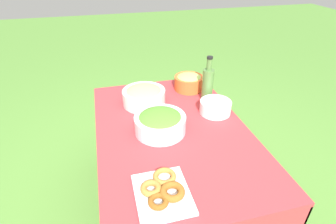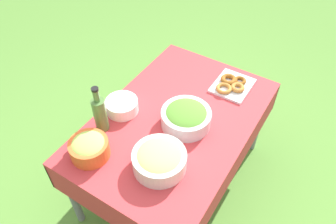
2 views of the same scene
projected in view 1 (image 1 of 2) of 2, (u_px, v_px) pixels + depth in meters
The scene contains 8 objects.
ground_plane at pixel (172, 205), 1.96m from camera, with size 14.00×14.00×0.00m, color #568C38.
picnic_table at pixel (172, 141), 1.64m from camera, with size 1.37×0.91×0.70m.
salad_bowl at pixel (160, 122), 1.54m from camera, with size 0.31×0.31×0.12m.
pasta_bowl at pixel (144, 95), 1.82m from camera, with size 0.30×0.30×0.13m.
donut_platter at pixel (163, 191), 1.16m from camera, with size 0.29×0.24×0.05m.
plate_stack at pixel (215, 107), 1.74m from camera, with size 0.21×0.21×0.08m.
olive_oil_bottle at pixel (208, 83), 1.84m from camera, with size 0.08×0.08×0.33m.
fruit_bowl at pixel (189, 81), 2.02m from camera, with size 0.22×0.22×0.13m.
Camera 1 is at (-1.25, 0.35, 1.63)m, focal length 28.00 mm.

